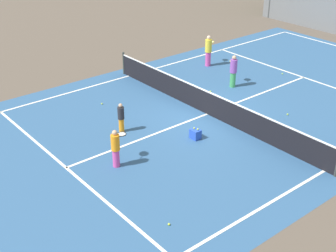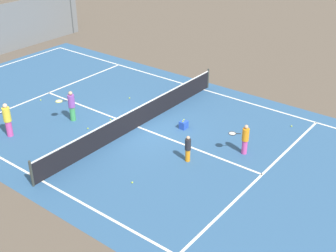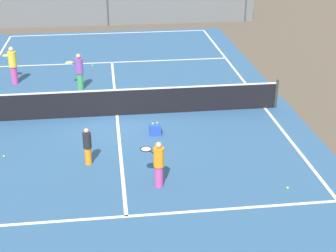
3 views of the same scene
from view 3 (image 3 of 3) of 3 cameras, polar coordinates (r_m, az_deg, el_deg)
ground_plane at (r=18.54m, az=-5.71°, el=1.18°), size 80.00×80.00×0.00m
court_surface at (r=18.54m, az=-5.71°, el=1.19°), size 13.00×25.00×0.01m
tennis_net at (r=18.34m, az=-5.77°, el=2.64°), size 11.90×0.10×1.10m
player_0 at (r=22.33m, az=-16.89°, el=6.55°), size 0.71×0.87×1.59m
player_1 at (r=21.02m, az=-9.87°, el=6.04°), size 0.80×0.78×1.50m
player_2 at (r=13.75m, az=-1.10°, el=-4.18°), size 0.67×0.83×1.34m
player_3 at (r=15.09m, az=-8.96°, el=-2.20°), size 0.25×0.25×1.15m
ball_crate at (r=16.92m, az=-1.44°, el=-0.37°), size 0.37×0.30×0.43m
tennis_ball_0 at (r=24.11m, az=-8.39°, el=6.68°), size 0.07×0.07×0.07m
tennis_ball_1 at (r=14.31m, az=13.16°, el=-6.72°), size 0.07×0.07×0.07m
tennis_ball_2 at (r=16.30m, az=-17.79°, el=-3.24°), size 0.07×0.07×0.07m
tennis_ball_3 at (r=20.12m, az=-10.34°, el=2.91°), size 0.07×0.07×0.07m
tennis_ball_4 at (r=19.89m, az=-6.70°, el=2.89°), size 0.07×0.07×0.07m
tennis_ball_5 at (r=20.93m, az=-0.12°, el=4.18°), size 0.07×0.07×0.07m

